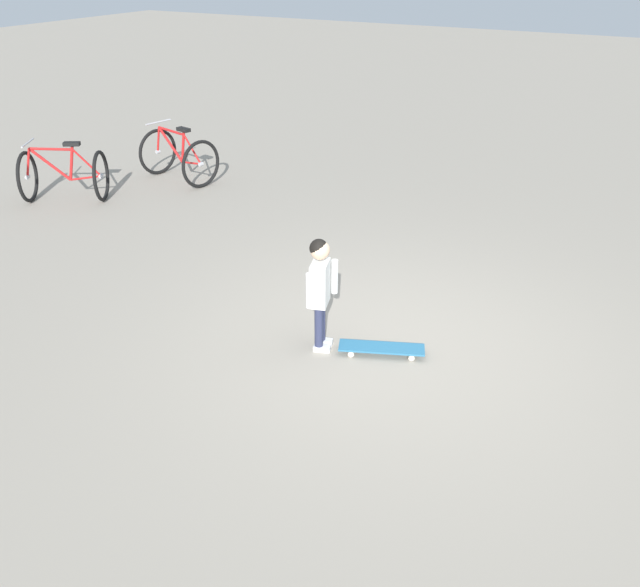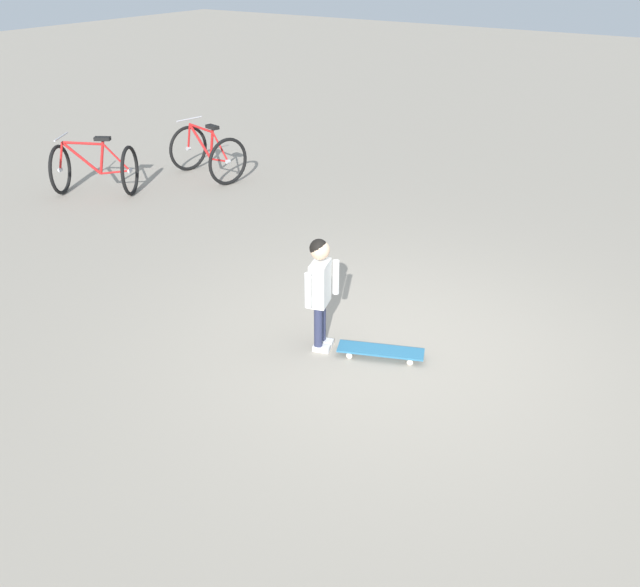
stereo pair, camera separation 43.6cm
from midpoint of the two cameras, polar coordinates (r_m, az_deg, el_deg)
ground_plane at (r=6.16m, az=4.34°, el=-4.26°), size 50.00×50.00×0.00m
child_person at (r=5.76m, az=-2.15°, el=0.89°), size 0.23×0.40×1.06m
skateboard at (r=5.97m, az=3.19°, el=-4.72°), size 0.78×0.46×0.07m
bicycle_near at (r=10.62m, az=-13.17°, el=11.34°), size 1.19×0.91×0.85m
bicycle_mid at (r=10.21m, az=-22.19°, el=9.36°), size 1.28×1.16×0.85m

